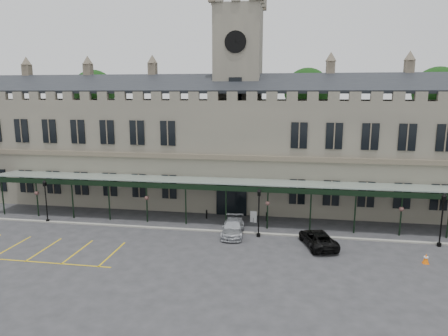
% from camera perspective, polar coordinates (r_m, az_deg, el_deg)
% --- Properties ---
extents(ground, '(140.00, 140.00, 0.00)m').
position_cam_1_polar(ground, '(32.66, -1.73, -12.38)').
color(ground, '#2D2D30').
extents(station_building, '(60.00, 10.36, 17.30)m').
position_cam_1_polar(station_building, '(46.18, 1.98, 2.84)').
color(station_building, '#686356').
rests_on(station_building, ground).
extents(clock_tower, '(5.60, 5.60, 24.80)m').
position_cam_1_polar(clock_tower, '(45.83, 2.05, 11.11)').
color(clock_tower, '#686356').
rests_on(clock_tower, ground).
extents(canopy, '(50.00, 4.10, 4.30)m').
position_cam_1_polar(canopy, '(38.81, 0.35, -4.82)').
color(canopy, '#8C9E93').
rests_on(canopy, ground).
extents(kerb, '(60.00, 0.40, 0.12)m').
position_cam_1_polar(kerb, '(37.68, -0.12, -9.05)').
color(kerb, gray).
rests_on(kerb, ground).
extents(parking_markings, '(16.00, 6.00, 0.01)m').
position_cam_1_polar(parking_markings, '(36.58, -24.71, -10.80)').
color(parking_markings, gold).
rests_on(parking_markings, ground).
extents(tree_behind_left, '(6.00, 6.00, 16.00)m').
position_cam_1_polar(tree_behind_left, '(61.14, -18.06, 10.23)').
color(tree_behind_left, '#332314').
rests_on(tree_behind_left, ground).
extents(tree_behind_mid, '(6.00, 6.00, 16.00)m').
position_cam_1_polar(tree_behind_mid, '(54.51, 11.79, 10.53)').
color(tree_behind_mid, '#332314').
rests_on(tree_behind_mid, ground).
extents(tree_behind_right, '(6.00, 6.00, 16.00)m').
position_cam_1_polar(tree_behind_right, '(57.43, 28.17, 9.50)').
color(tree_behind_right, '#332314').
rests_on(tree_behind_right, ground).
extents(lamp_post_left, '(0.42, 0.42, 4.39)m').
position_cam_1_polar(lamp_post_left, '(43.47, -24.12, -3.81)').
color(lamp_post_left, black).
rests_on(lamp_post_left, ground).
extents(lamp_post_mid, '(0.43, 0.43, 4.50)m').
position_cam_1_polar(lamp_post_mid, '(35.87, 5.00, -5.74)').
color(lamp_post_mid, black).
rests_on(lamp_post_mid, ground).
extents(lamp_post_right, '(0.44, 0.44, 4.68)m').
position_cam_1_polar(lamp_post_right, '(38.14, 28.72, -5.89)').
color(lamp_post_right, black).
rests_on(lamp_post_right, ground).
extents(traffic_cone, '(0.49, 0.49, 0.78)m').
position_cam_1_polar(traffic_cone, '(34.71, 26.89, -11.48)').
color(traffic_cone, '#FF6608').
rests_on(traffic_cone, ground).
extents(sign_board, '(0.68, 0.17, 1.16)m').
position_cam_1_polar(sign_board, '(40.28, 4.23, -6.99)').
color(sign_board, black).
rests_on(sign_board, ground).
extents(bollard_left, '(0.16, 0.16, 0.90)m').
position_cam_1_polar(bollard_left, '(41.46, -2.51, -6.62)').
color(bollard_left, black).
rests_on(bollard_left, ground).
extents(bollard_right, '(0.16, 0.16, 0.90)m').
position_cam_1_polar(bollard_right, '(40.94, 6.10, -6.90)').
color(bollard_right, black).
rests_on(bollard_right, ground).
extents(car_taxi, '(2.16, 4.81, 1.37)m').
position_cam_1_polar(car_taxi, '(36.84, 1.29, -8.49)').
color(car_taxi, '#A7A9AF').
rests_on(car_taxi, ground).
extents(car_van, '(3.49, 5.23, 1.33)m').
position_cam_1_polar(car_van, '(35.12, 13.27, -9.81)').
color(car_van, black).
rests_on(car_van, ground).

